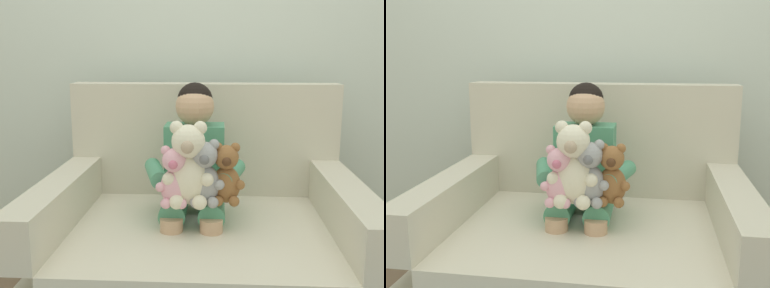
% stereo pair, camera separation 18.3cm
% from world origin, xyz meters
% --- Properties ---
extents(back_wall, '(6.00, 0.10, 2.60)m').
position_xyz_m(back_wall, '(0.00, 0.76, 1.30)').
color(back_wall, silver).
rests_on(back_wall, ground).
extents(armchair, '(1.32, 1.03, 1.03)m').
position_xyz_m(armchair, '(0.00, 0.05, 0.32)').
color(armchair, beige).
rests_on(armchair, ground).
extents(seated_child, '(0.45, 0.39, 0.82)m').
position_xyz_m(seated_child, '(-0.03, 0.09, 0.68)').
color(seated_child, '#4C9370').
rests_on(seated_child, armchair).
extents(plush_pink, '(0.15, 0.12, 0.24)m').
position_xyz_m(plush_pink, '(-0.10, -0.10, 0.69)').
color(plush_pink, '#EAA8BC').
rests_on(plush_pink, armchair).
extents(plush_brown, '(0.15, 0.12, 0.25)m').
position_xyz_m(plush_brown, '(0.10, -0.06, 0.70)').
color(plush_brown, brown).
rests_on(plush_brown, armchair).
extents(plush_cream, '(0.20, 0.16, 0.34)m').
position_xyz_m(plush_cream, '(-0.05, -0.09, 0.74)').
color(plush_cream, silver).
rests_on(plush_cream, armchair).
extents(plush_grey, '(0.16, 0.13, 0.27)m').
position_xyz_m(plush_grey, '(0.02, -0.08, 0.70)').
color(plush_grey, '#9E9EA3').
rests_on(plush_grey, armchair).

